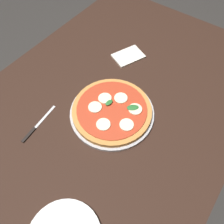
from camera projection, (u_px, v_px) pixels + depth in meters
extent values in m
plane|color=#2D2B28|center=(109.00, 169.00, 1.47)|extent=(6.00, 6.00, 0.00)
cube|color=black|center=(107.00, 108.00, 0.90)|extent=(1.43, 0.95, 0.04)
cube|color=black|center=(117.00, 49.00, 1.61)|extent=(0.07, 0.07, 0.66)
cylinder|color=#B2B2B7|center=(112.00, 113.00, 0.86)|extent=(0.31, 0.31, 0.01)
cylinder|color=#C6843F|center=(112.00, 110.00, 0.85)|extent=(0.29, 0.29, 0.02)
cylinder|color=#B7381E|center=(112.00, 109.00, 0.84)|extent=(0.26, 0.26, 0.00)
cylinder|color=beige|center=(103.00, 124.00, 0.80)|extent=(0.05, 0.05, 0.00)
cylinder|color=beige|center=(127.00, 125.00, 0.79)|extent=(0.05, 0.05, 0.00)
cylinder|color=beige|center=(135.00, 109.00, 0.83)|extent=(0.05, 0.05, 0.00)
cylinder|color=beige|center=(121.00, 98.00, 0.86)|extent=(0.05, 0.05, 0.00)
cylinder|color=beige|center=(104.00, 99.00, 0.86)|extent=(0.05, 0.05, 0.00)
cylinder|color=beige|center=(95.00, 107.00, 0.84)|extent=(0.05, 0.05, 0.00)
ellipsoid|color=#286B2D|center=(133.00, 107.00, 0.83)|extent=(0.05, 0.05, 0.00)
ellipsoid|color=#286B2D|center=(109.00, 102.00, 0.84)|extent=(0.03, 0.02, 0.00)
cube|color=white|center=(128.00, 56.00, 1.03)|extent=(0.16, 0.13, 0.01)
cube|color=black|center=(29.00, 135.00, 0.81)|extent=(0.07, 0.02, 0.01)
cube|color=silver|center=(45.00, 117.00, 0.85)|extent=(0.11, 0.02, 0.00)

